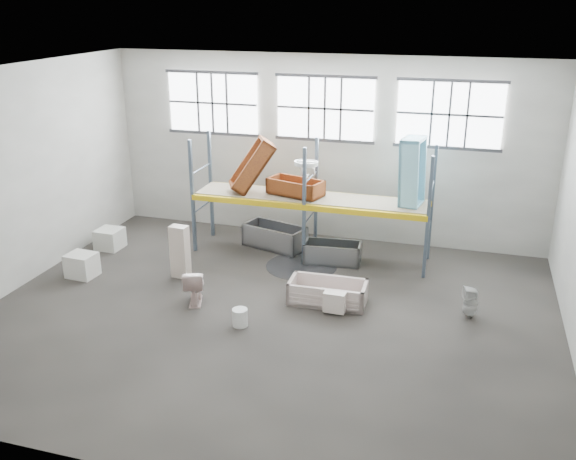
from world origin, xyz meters
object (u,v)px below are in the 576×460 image
at_px(blue_tub_upright, 412,172).
at_px(toilet_beige, 194,285).
at_px(cistern_tall, 180,252).
at_px(steel_tub_left, 275,236).
at_px(steel_tub_right, 332,253).
at_px(bathtub_beige, 328,292).
at_px(rust_tub_flat, 296,187).
at_px(bucket, 240,317).
at_px(carton_near, 82,265).
at_px(toilet_white, 471,302).

bearing_deg(blue_tub_upright, toilet_beige, -140.63).
height_order(toilet_beige, cistern_tall, cistern_tall).
relative_size(steel_tub_left, steel_tub_right, 1.16).
xyz_separation_m(cistern_tall, blue_tub_upright, (5.13, 2.33, 1.75)).
distance_m(bathtub_beige, rust_tub_flat, 3.35).
relative_size(bucket, carton_near, 0.56).
bearing_deg(rust_tub_flat, carton_near, -147.64).
xyz_separation_m(toilet_white, steel_tub_left, (-5.15, 2.63, -0.04)).
bearing_deg(cistern_tall, toilet_white, 4.18).
bearing_deg(cistern_tall, blue_tub_upright, 29.90).
xyz_separation_m(toilet_beige, blue_tub_upright, (4.24, 3.48, 1.99)).
relative_size(cistern_tall, steel_tub_right, 0.91).
xyz_separation_m(cistern_tall, steel_tub_left, (1.59, 2.49, -0.34)).
relative_size(toilet_beige, toilet_white, 1.17).
xyz_separation_m(steel_tub_right, carton_near, (-5.62, -2.55, 0.02)).
bearing_deg(toilet_white, steel_tub_left, -133.19).
bearing_deg(toilet_beige, rust_tub_flat, -131.36).
relative_size(cistern_tall, rust_tub_flat, 0.92).
distance_m(toilet_white, blue_tub_upright, 3.60).
height_order(cistern_tall, blue_tub_upright, blue_tub_upright).
bearing_deg(steel_tub_left, bucket, -81.73).
bearing_deg(steel_tub_left, blue_tub_upright, -2.49).
bearing_deg(steel_tub_right, steel_tub_left, 161.19).
xyz_separation_m(toilet_white, carton_near, (-9.05, -0.50, -0.06)).
relative_size(cistern_tall, toilet_white, 1.88).
distance_m(blue_tub_upright, carton_near, 8.29).
distance_m(steel_tub_left, steel_tub_right, 1.82).
height_order(steel_tub_left, carton_near, steel_tub_left).
xyz_separation_m(blue_tub_upright, carton_near, (-7.44, -2.99, -2.11)).
bearing_deg(carton_near, steel_tub_right, 24.43).
bearing_deg(toilet_beige, steel_tub_left, -120.51).
bearing_deg(rust_tub_flat, steel_tub_right, -16.84).
bearing_deg(toilet_white, cistern_tall, -107.37).
distance_m(rust_tub_flat, blue_tub_upright, 2.95).
height_order(cistern_tall, rust_tub_flat, rust_tub_flat).
xyz_separation_m(bucket, carton_near, (-4.53, 1.21, 0.10)).
distance_m(toilet_beige, steel_tub_left, 3.70).
distance_m(bucket, carton_near, 4.69).
relative_size(steel_tub_left, bucket, 4.46).
bearing_deg(carton_near, bucket, -14.98).
distance_m(bathtub_beige, bucket, 2.13).
xyz_separation_m(toilet_beige, toilet_white, (5.85, 1.00, -0.06)).
relative_size(bathtub_beige, blue_tub_upright, 1.01).
distance_m(steel_tub_left, carton_near, 5.00).
relative_size(toilet_white, steel_tub_left, 0.42).
bearing_deg(carton_near, rust_tub_flat, 32.36).
bearing_deg(blue_tub_upright, rust_tub_flat, -177.88).
height_order(bucket, carton_near, carton_near).
height_order(cistern_tall, carton_near, cistern_tall).
bearing_deg(rust_tub_flat, steel_tub_left, 158.00).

